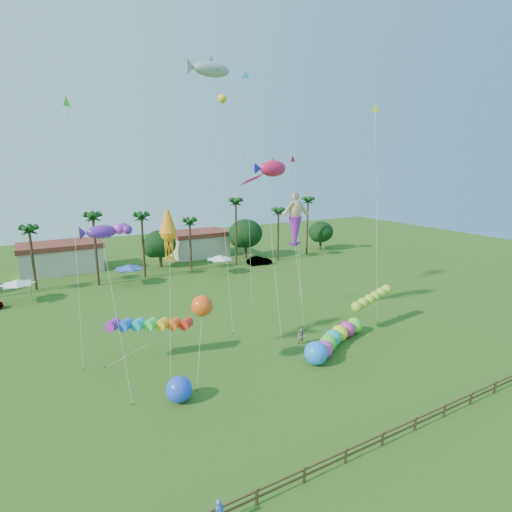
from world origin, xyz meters
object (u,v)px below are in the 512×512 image
spectator_b (301,337)px  blue_ball (179,389)px  car_b (259,261)px  caterpillar_inflatable (333,340)px

spectator_b → blue_ball: blue_ball is taller
car_b → blue_ball: size_ratio=2.23×
car_b → caterpillar_inflatable: 33.55m
caterpillar_inflatable → spectator_b: bearing=108.4°
car_b → spectator_b: (-12.40, -29.71, 0.10)m
caterpillar_inflatable → blue_ball: caterpillar_inflatable is taller
caterpillar_inflatable → blue_ball: size_ratio=5.09×
caterpillar_inflatable → blue_ball: bearing=159.5°
caterpillar_inflatable → car_b: bearing=47.3°
car_b → blue_ball: blue_ball is taller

